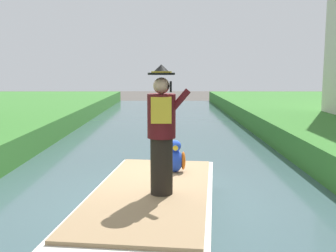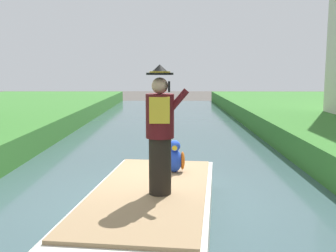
{
  "view_description": "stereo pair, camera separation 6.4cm",
  "coord_description": "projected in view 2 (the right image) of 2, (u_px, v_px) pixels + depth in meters",
  "views": [
    {
      "loc": [
        0.24,
        -6.96,
        2.48
      ],
      "look_at": [
        0.26,
        -0.8,
        1.61
      ],
      "focal_mm": 42.4,
      "sensor_mm": 36.0,
      "label": 1
    },
    {
      "loc": [
        0.31,
        -6.96,
        2.48
      ],
      "look_at": [
        0.26,
        -0.8,
        1.61
      ],
      "focal_mm": 42.4,
      "sensor_mm": 36.0,
      "label": 2
    }
  ],
  "objects": [
    {
      "name": "ground_plane",
      "position": [
        154.0,
        207.0,
        7.24
      ],
      "size": [
        80.0,
        80.0,
        0.0
      ],
      "primitive_type": "plane",
      "color": "#4C4742"
    },
    {
      "name": "canal_water",
      "position": [
        154.0,
        204.0,
        7.23
      ],
      "size": [
        6.94,
        48.0,
        0.1
      ],
      "primitive_type": "cube",
      "color": "#3D565B",
      "rests_on": "ground"
    },
    {
      "name": "boat",
      "position": [
        151.0,
        209.0,
        5.99
      ],
      "size": [
        2.28,
        4.38,
        0.61
      ],
      "color": "silver",
      "rests_on": "canal_water"
    },
    {
      "name": "person_pirate",
      "position": [
        160.0,
        130.0,
        5.6
      ],
      "size": [
        0.61,
        0.42,
        1.85
      ],
      "rotation": [
        0.0,
        0.0,
        -0.18
      ],
      "color": "black",
      "rests_on": "boat"
    },
    {
      "name": "parrot_plush",
      "position": [
        175.0,
        158.0,
        6.92
      ],
      "size": [
        0.36,
        0.34,
        0.57
      ],
      "color": "blue",
      "rests_on": "boat"
    }
  ]
}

